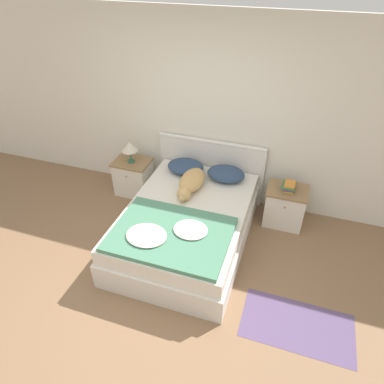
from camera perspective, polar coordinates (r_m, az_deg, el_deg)
name	(u,v)px	position (r m, az deg, el deg)	size (l,w,h in m)	color
ground_plane	(146,301)	(3.88, -7.67, -17.49)	(16.00, 16.00, 0.00)	#896647
wall_back	(206,113)	(4.68, 2.33, 12.99)	(9.00, 0.06, 2.55)	silver
bed	(187,225)	(4.28, -0.88, -5.56)	(1.45, 2.06, 0.53)	silver
headboard	(211,168)	(4.95, 3.13, 4.06)	(1.53, 0.06, 0.93)	silver
nightstand_left	(134,177)	(5.21, -9.71, 2.54)	(0.52, 0.43, 0.54)	silver
nightstand_right	(285,206)	(4.72, 15.22, -2.26)	(0.52, 0.43, 0.54)	silver
pillow_left	(186,166)	(4.74, -1.09, 4.27)	(0.50, 0.40, 0.15)	navy
pillow_right	(226,174)	(4.60, 5.67, 3.06)	(0.50, 0.40, 0.15)	navy
quilt	(170,234)	(3.72, -3.71, -6.99)	(1.27, 0.94, 0.09)	#4C8466
dog	(191,182)	(4.39, -0.15, 1.63)	(0.30, 0.79, 0.19)	tan
book_stack	(289,186)	(4.54, 15.88, 0.92)	(0.17, 0.22, 0.10)	gold
table_lamp	(129,147)	(4.94, -10.38, 7.41)	(0.24, 0.24, 0.32)	#336B4C
rug	(297,325)	(3.82, 17.13, -20.48)	(1.10, 0.60, 0.00)	#604C75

